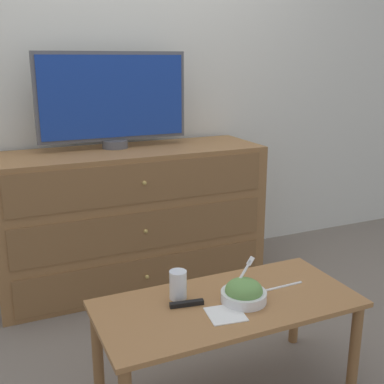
{
  "coord_description": "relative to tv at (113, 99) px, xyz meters",
  "views": [
    {
      "loc": [
        -0.76,
        -2.94,
        1.34
      ],
      "look_at": [
        0.04,
        -1.14,
        0.79
      ],
      "focal_mm": 45.0,
      "sensor_mm": 36.0,
      "label": 1
    }
  ],
  "objects": [
    {
      "name": "knife",
      "position": [
        0.37,
        -1.24,
        -0.69
      ],
      "size": [
        0.18,
        0.01,
        0.01
      ],
      "color": "white",
      "rests_on": "coffee_table"
    },
    {
      "name": "takeout_bowl",
      "position": [
        0.15,
        -1.27,
        -0.66
      ],
      "size": [
        0.18,
        0.18,
        0.17
      ],
      "color": "silver",
      "rests_on": "coffee_table"
    },
    {
      "name": "dresser",
      "position": [
        0.06,
        -0.09,
        -0.7
      ],
      "size": [
        1.57,
        0.52,
        0.83
      ],
      "color": "olive",
      "rests_on": "ground_plane"
    },
    {
      "name": "coffee_table",
      "position": [
        0.09,
        -1.25,
        -0.75
      ],
      "size": [
        1.03,
        0.48,
        0.42
      ],
      "color": "#9E6B3D",
      "rests_on": "ground_plane"
    },
    {
      "name": "remote_control",
      "position": [
        -0.07,
        -1.22,
        -0.69
      ],
      "size": [
        0.14,
        0.04,
        0.02
      ],
      "color": "black",
      "rests_on": "coffee_table"
    },
    {
      "name": "ground_plane",
      "position": [
        0.03,
        0.19,
        -1.12
      ],
      "size": [
        12.0,
        12.0,
        0.0
      ],
      "primitive_type": "plane",
      "color": "#70665B"
    },
    {
      "name": "drink_cup",
      "position": [
        -0.07,
        -1.15,
        -0.64
      ],
      "size": [
        0.07,
        0.07,
        0.12
      ],
      "color": "#9E6638",
      "rests_on": "coffee_table"
    },
    {
      "name": "tv",
      "position": [
        0.0,
        0.0,
        0.0
      ],
      "size": [
        0.88,
        0.15,
        0.55
      ],
      "color": "#515156",
      "rests_on": "dresser"
    },
    {
      "name": "wall_back",
      "position": [
        0.03,
        0.22,
        0.18
      ],
      "size": [
        12.0,
        0.05,
        2.6
      ],
      "color": "silver",
      "rests_on": "ground_plane"
    },
    {
      "name": "napkin",
      "position": [
        0.04,
        -1.34,
        -0.69
      ],
      "size": [
        0.15,
        0.15,
        0.0
      ],
      "color": "white",
      "rests_on": "coffee_table"
    }
  ]
}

